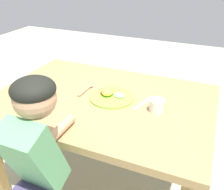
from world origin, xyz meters
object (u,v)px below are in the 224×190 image
object	(u,v)px
spoon	(87,89)
person	(37,184)
plate	(111,96)
fork	(144,103)
drinking_cup	(157,106)

from	to	relation	value
spoon	person	bearing A→B (deg)	-169.78
plate	fork	xyz separation A→B (m)	(0.21, 0.01, -0.01)
fork	person	xyz separation A→B (m)	(-0.29, -0.66, -0.14)
plate	drinking_cup	bearing A→B (deg)	-8.82
plate	person	distance (m)	0.67
fork	plate	bearing A→B (deg)	110.37
person	fork	bearing A→B (deg)	65.90
spoon	person	xyz separation A→B (m)	(0.10, -0.68, -0.15)
spoon	person	size ratio (longest dim) A/B	0.16
drinking_cup	person	xyz separation A→B (m)	(-0.39, -0.60, -0.18)
plate	person	bearing A→B (deg)	-97.67
fork	spoon	bearing A→B (deg)	103.94
person	drinking_cup	bearing A→B (deg)	57.27
plate	drinking_cup	xyz separation A→B (m)	(0.30, -0.05, 0.02)
spoon	person	distance (m)	0.70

